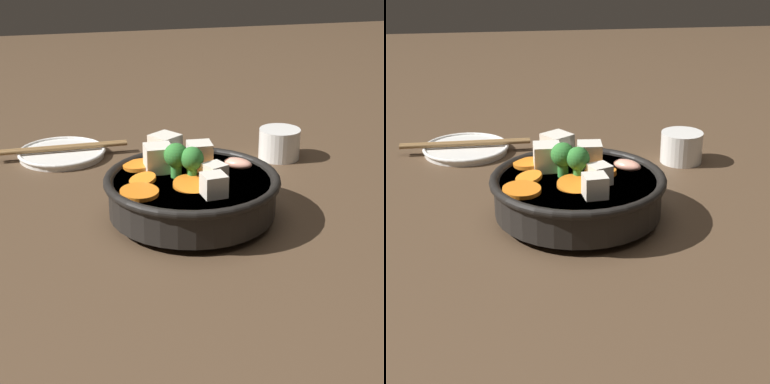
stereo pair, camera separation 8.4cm
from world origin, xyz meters
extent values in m
plane|color=#4C3826|center=(0.00, 0.00, 0.00)|extent=(3.00, 3.00, 0.00)
cylinder|color=black|center=(0.00, 0.00, 0.01)|extent=(0.12, 0.12, 0.01)
cylinder|color=black|center=(0.00, 0.00, 0.03)|extent=(0.22, 0.22, 0.05)
torus|color=black|center=(0.00, 0.00, 0.06)|extent=(0.23, 0.23, 0.01)
cylinder|color=brown|center=(0.00, 0.00, 0.04)|extent=(0.20, 0.20, 0.02)
cylinder|color=orange|center=(-0.01, -0.02, 0.06)|extent=(0.05, 0.05, 0.01)
cylinder|color=orange|center=(0.03, 0.01, 0.06)|extent=(0.06, 0.06, 0.01)
cylinder|color=orange|center=(-0.06, 0.01, 0.06)|extent=(0.04, 0.04, 0.01)
cylinder|color=orange|center=(-0.07, -0.03, 0.06)|extent=(0.06, 0.06, 0.01)
cylinder|color=orange|center=(-0.06, 0.06, 0.06)|extent=(0.07, 0.07, 0.01)
cylinder|color=green|center=(-0.02, 0.01, 0.06)|extent=(0.01, 0.01, 0.02)
sphere|color=#2D752D|center=(-0.02, 0.01, 0.09)|extent=(0.03, 0.03, 0.03)
cylinder|color=green|center=(0.00, 0.00, 0.06)|extent=(0.01, 0.01, 0.02)
sphere|color=#2D752D|center=(0.00, 0.00, 0.08)|extent=(0.03, 0.03, 0.03)
cube|color=silver|center=(0.03, -0.02, 0.07)|extent=(0.03, 0.03, 0.03)
cube|color=silver|center=(0.01, -0.06, 0.07)|extent=(0.03, 0.03, 0.03)
cube|color=silver|center=(0.02, 0.05, 0.07)|extent=(0.03, 0.03, 0.03)
cube|color=silver|center=(-0.04, 0.04, 0.07)|extent=(0.04, 0.04, 0.04)
cube|color=silver|center=(-0.02, 0.08, 0.07)|extent=(0.05, 0.05, 0.04)
ellipsoid|color=#EA9E84|center=(0.07, 0.02, 0.06)|extent=(0.04, 0.04, 0.01)
cylinder|color=white|center=(-0.15, 0.28, 0.01)|extent=(0.14, 0.14, 0.01)
torus|color=white|center=(-0.15, 0.28, 0.01)|extent=(0.14, 0.14, 0.01)
cylinder|color=white|center=(0.19, 0.19, 0.02)|extent=(0.07, 0.07, 0.05)
cylinder|color=brown|center=(0.19, 0.19, 0.04)|extent=(0.06, 0.06, 0.00)
cylinder|color=olive|center=(-0.15, 0.27, 0.02)|extent=(0.22, 0.01, 0.01)
cylinder|color=olive|center=(-0.15, 0.28, 0.02)|extent=(0.22, 0.01, 0.01)
camera|label=1|loc=(-0.18, -0.75, 0.37)|focal=60.00mm
camera|label=2|loc=(-0.10, -0.76, 0.37)|focal=60.00mm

